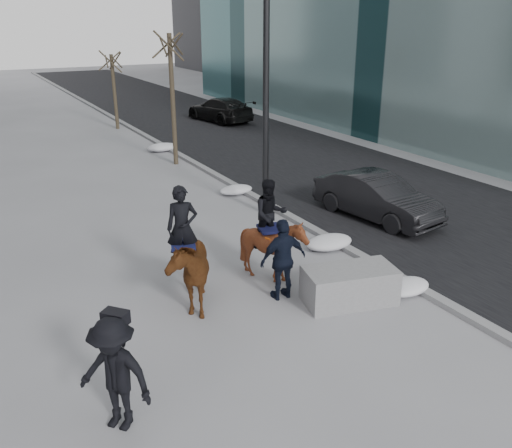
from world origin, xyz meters
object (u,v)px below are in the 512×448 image
planter (349,285)px  mounted_right (273,241)px  car_near (376,197)px  mounted_left (186,263)px

planter → mounted_right: 1.96m
car_near → mounted_right: size_ratio=1.72×
planter → mounted_left: bearing=152.3°
planter → car_near: size_ratio=0.47×
planter → mounted_left: (-2.95, 1.55, 0.55)m
mounted_left → mounted_right: mounted_left is taller
car_near → mounted_left: 7.07m
mounted_left → car_near: bearing=16.9°
planter → mounted_left: mounted_left is taller
mounted_left → planter: bearing=-27.7°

